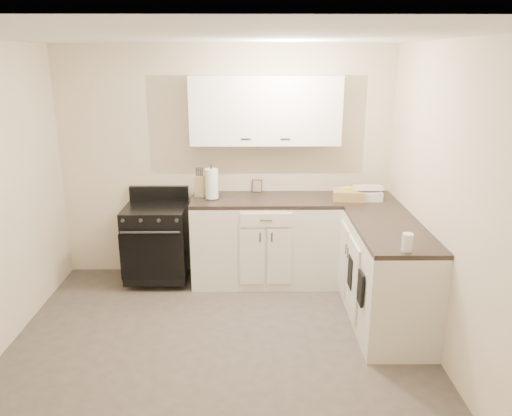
{
  "coord_description": "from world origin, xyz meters",
  "views": [
    {
      "loc": [
        0.28,
        -3.56,
        2.36
      ],
      "look_at": [
        0.32,
        0.85,
        1.03
      ],
      "focal_mm": 35.0,
      "sensor_mm": 36.0,
      "label": 1
    }
  ],
  "objects_px": {
    "paper_towel": "(212,184)",
    "wicker_basket": "(348,195)",
    "stove": "(157,242)",
    "knife_block": "(200,186)",
    "countertop_grill": "(368,195)"
  },
  "relations": [
    {
      "from": "wicker_basket",
      "to": "countertop_grill",
      "type": "relative_size",
      "value": 1.2
    },
    {
      "from": "countertop_grill",
      "to": "paper_towel",
      "type": "bearing_deg",
      "value": 176.17
    },
    {
      "from": "knife_block",
      "to": "paper_towel",
      "type": "xyz_separation_m",
      "value": [
        0.14,
        -0.1,
        0.05
      ]
    },
    {
      "from": "knife_block",
      "to": "paper_towel",
      "type": "relative_size",
      "value": 0.7
    },
    {
      "from": "stove",
      "to": "knife_block",
      "type": "height_order",
      "value": "knife_block"
    },
    {
      "from": "knife_block",
      "to": "countertop_grill",
      "type": "height_order",
      "value": "knife_block"
    },
    {
      "from": "wicker_basket",
      "to": "paper_towel",
      "type": "bearing_deg",
      "value": 177.45
    },
    {
      "from": "stove",
      "to": "knife_block",
      "type": "xyz_separation_m",
      "value": [
        0.47,
        0.11,
        0.59
      ]
    },
    {
      "from": "knife_block",
      "to": "countertop_grill",
      "type": "bearing_deg",
      "value": 4.03
    },
    {
      "from": "stove",
      "to": "wicker_basket",
      "type": "distance_m",
      "value": 2.1
    },
    {
      "from": "paper_towel",
      "to": "wicker_basket",
      "type": "distance_m",
      "value": 1.43
    },
    {
      "from": "stove",
      "to": "paper_towel",
      "type": "relative_size",
      "value": 2.45
    },
    {
      "from": "stove",
      "to": "paper_towel",
      "type": "height_order",
      "value": "paper_towel"
    },
    {
      "from": "paper_towel",
      "to": "stove",
      "type": "bearing_deg",
      "value": -178.88
    },
    {
      "from": "knife_block",
      "to": "countertop_grill",
      "type": "xyz_separation_m",
      "value": [
        1.76,
        -0.14,
        -0.06
      ]
    }
  ]
}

